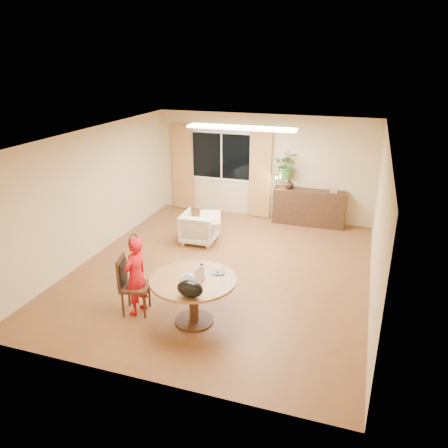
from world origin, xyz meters
name	(u,v)px	position (x,y,z in m)	size (l,w,h in m)	color
floor	(222,270)	(0.00, 0.00, 0.00)	(6.50, 6.50, 0.00)	brown
ceiling	(222,136)	(0.00, 0.00, 2.60)	(6.50, 6.50, 0.00)	white
wall_back	(263,167)	(0.00, 3.25, 1.30)	(5.50, 5.50, 0.00)	beige
wall_left	(94,193)	(-2.75, 0.00, 1.30)	(6.50, 6.50, 0.00)	beige
wall_right	(379,224)	(2.75, 0.00, 1.30)	(6.50, 6.50, 0.00)	beige
window	(221,156)	(-1.10, 3.23, 1.50)	(1.70, 0.03, 1.30)	white
curtain_left	(183,167)	(-2.15, 3.15, 1.15)	(0.55, 0.08, 2.25)	#966231
curtain_right	(260,174)	(-0.05, 3.15, 1.15)	(0.55, 0.08, 2.25)	#966231
ceiling_panel	(241,128)	(0.00, 1.20, 2.57)	(2.20, 0.35, 0.05)	white
dining_table	(193,288)	(0.14, -1.81, 0.59)	(1.32, 1.32, 0.75)	brown
dining_chair	(135,285)	(-0.85, -1.84, 0.49)	(0.47, 0.43, 0.97)	black
child	(136,276)	(-0.83, -1.83, 0.65)	(0.31, 0.48, 1.31)	red
laptop	(191,273)	(0.12, -1.84, 0.87)	(0.33, 0.22, 0.22)	#B7B7BC
tumbler	(202,267)	(0.17, -1.51, 0.81)	(0.07, 0.07, 0.10)	white
wine_glass	(224,270)	(0.55, -1.56, 0.85)	(0.06, 0.06, 0.18)	white
pot_lid	(218,272)	(0.44, -1.52, 0.77)	(0.20, 0.20, 0.03)	white
handbag	(190,289)	(0.30, -2.32, 0.88)	(0.38, 0.22, 0.26)	black
armchair	(199,227)	(-0.92, 1.14, 0.34)	(0.74, 0.76, 0.69)	beige
throw	(210,214)	(-0.65, 1.10, 0.70)	(0.45, 0.55, 0.03)	beige
sideboard	(309,208)	(1.23, 3.01, 0.43)	(1.74, 0.42, 0.87)	black
vase	(289,184)	(0.71, 3.01, 0.99)	(0.24, 0.24, 0.25)	black
bouquet	(287,165)	(0.64, 3.01, 1.45)	(0.59, 0.51, 0.66)	#326425
book_stack	(334,191)	(1.79, 3.01, 0.90)	(0.18, 0.14, 0.07)	#8F6048
desk_lamp	(276,181)	(0.41, 2.96, 1.04)	(0.15, 0.15, 0.35)	black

